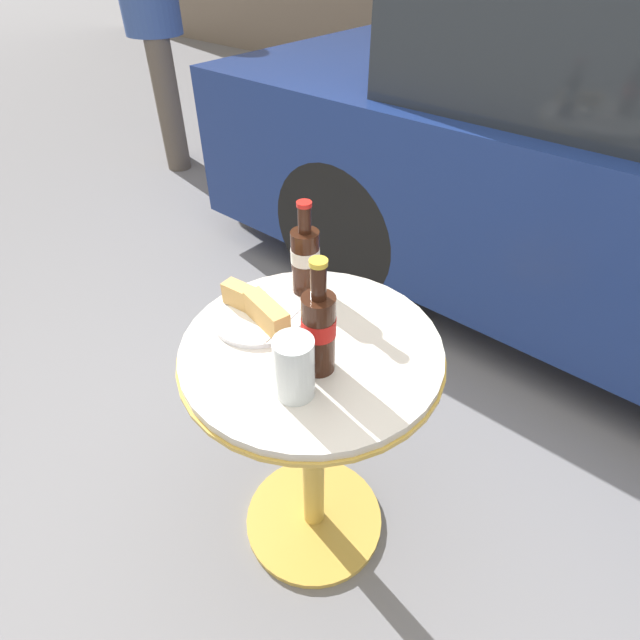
{
  "coord_description": "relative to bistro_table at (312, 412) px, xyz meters",
  "views": [
    {
      "loc": [
        0.53,
        -0.6,
        1.45
      ],
      "look_at": [
        0.0,
        0.03,
        0.78
      ],
      "focal_mm": 28.0,
      "sensor_mm": 36.0,
      "label": 1
    }
  ],
  "objects": [
    {
      "name": "ground_plane",
      "position": [
        0.0,
        0.0,
        -0.51
      ],
      "size": [
        30.0,
        30.0,
        0.0
      ],
      "primitive_type": "plane",
      "color": "slate"
    },
    {
      "name": "bistro_table",
      "position": [
        0.0,
        0.0,
        0.0
      ],
      "size": [
        0.58,
        0.58,
        0.73
      ],
      "color": "gold",
      "rests_on": "ground_plane"
    },
    {
      "name": "cola_bottle_left",
      "position": [
        0.06,
        -0.04,
        0.33
      ],
      "size": [
        0.07,
        0.07,
        0.26
      ],
      "color": "#33190F",
      "rests_on": "bistro_table"
    },
    {
      "name": "cola_bottle_right",
      "position": [
        -0.14,
        0.14,
        0.32
      ],
      "size": [
        0.07,
        0.07,
        0.23
      ],
      "color": "#33190F",
      "rests_on": "bistro_table"
    },
    {
      "name": "drinking_glass",
      "position": [
        0.07,
        -0.12,
        0.28
      ],
      "size": [
        0.08,
        0.08,
        0.13
      ],
      "color": "#C68923",
      "rests_on": "bistro_table"
    },
    {
      "name": "lunch_plate_near",
      "position": [
        -0.15,
        -0.02,
        0.25
      ],
      "size": [
        0.22,
        0.21,
        0.07
      ],
      "color": "white",
      "rests_on": "bistro_table"
    },
    {
      "name": "pedestrian",
      "position": [
        -2.64,
        1.48,
        0.49
      ],
      "size": [
        0.36,
        0.36,
        1.77
      ],
      "color": "brown",
      "rests_on": "ground_plane"
    }
  ]
}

